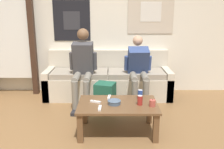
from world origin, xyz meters
name	(u,v)px	position (x,y,z in m)	size (l,w,h in m)	color
wall_back	(98,26)	(0.00, 2.42, 1.28)	(10.00, 0.07, 2.55)	silver
door_frame	(7,31)	(-1.64, 2.20, 1.20)	(1.00, 0.10, 2.15)	#382319
couch	(108,81)	(0.20, 2.06, 0.29)	(2.27, 0.72, 0.83)	beige
coffee_table	(118,108)	(0.35, 0.64, 0.33)	(1.03, 0.65, 0.40)	brown
person_seated_adult	(83,65)	(-0.22, 1.67, 0.68)	(0.47, 0.83, 1.27)	gray
person_seated_teen	(138,68)	(0.72, 1.70, 0.62)	(0.47, 0.88, 1.14)	gray
backpack	(105,98)	(0.16, 1.31, 0.22)	(0.36, 0.36, 0.47)	#1E5642
ceramic_bowl	(114,102)	(0.30, 0.62, 0.43)	(0.17, 0.17, 0.05)	#475B75
pillar_candle	(152,103)	(0.78, 0.55, 0.44)	(0.08, 0.08, 0.10)	#B24C42
drink_can_blue	(140,94)	(0.66, 0.83, 0.46)	(0.07, 0.07, 0.12)	#28479E
drink_can_red	(140,100)	(0.63, 0.60, 0.46)	(0.07, 0.07, 0.12)	maroon
game_controller_near_left	(109,97)	(0.23, 0.85, 0.41)	(0.05, 0.15, 0.03)	white
game_controller_near_right	(100,108)	(0.12, 0.46, 0.41)	(0.04, 0.15, 0.03)	white
game_controller_far_center	(96,102)	(0.06, 0.68, 0.41)	(0.15, 0.09, 0.03)	white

